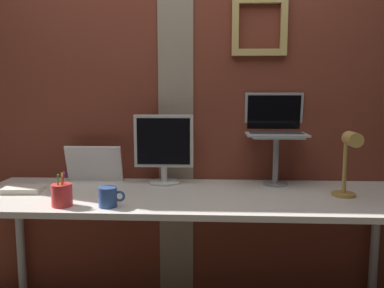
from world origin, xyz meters
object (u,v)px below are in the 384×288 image
at_px(monitor, 164,145).
at_px(coffee_mug, 108,197).
at_px(laptop, 275,122).
at_px(desk_lamp, 349,157).
at_px(pen_cup, 62,195).
at_px(whiteboard_panel, 94,164).

distance_m(monitor, coffee_mug, 0.55).
xyz_separation_m(laptop, desk_lamp, (0.31, -0.35, -0.15)).
relative_size(laptop, pen_cup, 2.13).
bearing_deg(monitor, whiteboard_panel, 175.85).
bearing_deg(pen_cup, whiteboard_panel, 89.99).
bearing_deg(coffee_mug, laptop, 32.74).
xyz_separation_m(laptop, coffee_mug, (-0.84, -0.54, -0.31)).
height_order(laptop, desk_lamp, laptop).
height_order(laptop, whiteboard_panel, laptop).
distance_m(desk_lamp, pen_cup, 1.40).
height_order(monitor, pen_cup, monitor).
xyz_separation_m(pen_cup, coffee_mug, (0.22, 0.00, -0.01)).
height_order(monitor, desk_lamp, monitor).
xyz_separation_m(whiteboard_panel, desk_lamp, (1.37, -0.31, 0.10)).
relative_size(whiteboard_panel, coffee_mug, 2.66).
bearing_deg(whiteboard_panel, pen_cup, -90.01).
relative_size(monitor, whiteboard_panel, 1.21).
xyz_separation_m(whiteboard_panel, pen_cup, (-0.00, -0.51, -0.05)).
bearing_deg(laptop, monitor, -174.34).
bearing_deg(monitor, coffee_mug, -112.88).
bearing_deg(monitor, pen_cup, -131.34).
xyz_separation_m(monitor, desk_lamp, (0.95, -0.28, -0.01)).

